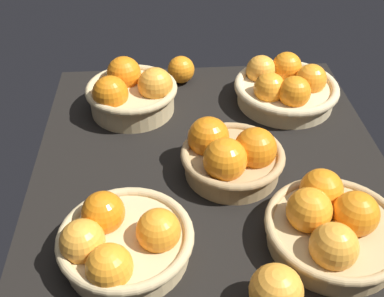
{
  "coord_description": "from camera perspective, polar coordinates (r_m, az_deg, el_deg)",
  "views": [
    {
      "loc": [
        70.32,
        -8.99,
        64.89
      ],
      "look_at": [
        -1.97,
        -3.95,
        7.0
      ],
      "focal_mm": 43.67,
      "sensor_mm": 36.0,
      "label": 1
    }
  ],
  "objects": [
    {
      "name": "market_tray",
      "position": [
        0.95,
        2.46,
        -3.23
      ],
      "size": [
        84.0,
        72.0,
        3.0
      ],
      "primitive_type": "cube",
      "color": "black",
      "rests_on": "ground"
    },
    {
      "name": "basket_near_right",
      "position": [
        0.77,
        -8.56,
        -11.09
      ],
      "size": [
        22.13,
        22.13,
        9.9
      ],
      "color": "tan",
      "rests_on": "market_tray"
    },
    {
      "name": "basket_far_right",
      "position": [
        0.81,
        16.77,
        -8.98
      ],
      "size": [
        23.38,
        23.38,
        10.22
      ],
      "color": "tan",
      "rests_on": "market_tray"
    },
    {
      "name": "basket_center",
      "position": [
        0.91,
        4.8,
        -0.85
      ],
      "size": [
        20.35,
        20.35,
        10.86
      ],
      "color": "tan",
      "rests_on": "market_tray"
    },
    {
      "name": "basket_far_left",
      "position": [
        1.14,
        11.31,
        7.34
      ],
      "size": [
        24.8,
        24.8,
        10.14
      ],
      "color": "#D3BC8C",
      "rests_on": "market_tray"
    },
    {
      "name": "basket_near_left",
      "position": [
        1.09,
        -7.41,
        6.83
      ],
      "size": [
        21.15,
        21.15,
        11.67
      ],
      "color": "tan",
      "rests_on": "market_tray"
    },
    {
      "name": "loose_orange_front_gap",
      "position": [
        0.71,
        10.23,
        -16.74
      ],
      "size": [
        7.96,
        7.96,
        7.96
      ],
      "primitive_type": "sphere",
      "color": "#F49E33",
      "rests_on": "market_tray"
    },
    {
      "name": "loose_orange_back_gap",
      "position": [
        1.21,
        -1.35,
        9.61
      ],
      "size": [
        6.88,
        6.88,
        6.88
      ],
      "primitive_type": "sphere",
      "color": "orange",
      "rests_on": "market_tray"
    }
  ]
}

